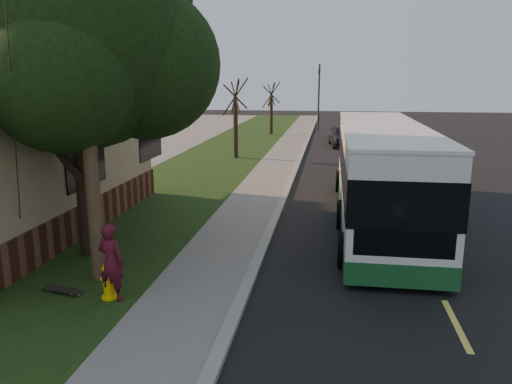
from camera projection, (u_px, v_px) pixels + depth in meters
The scene contains 16 objects.
ground at pixel (238, 310), 9.56m from camera, with size 120.00×120.00×0.00m, color black.
road at pixel (393, 197), 18.62m from camera, with size 8.00×80.00×0.01m, color black.
curb at pixel (286, 192), 19.19m from camera, with size 0.25×80.00×0.12m, color gray.
sidewalk at pixel (260, 192), 19.34m from camera, with size 2.00×80.00×0.08m, color slate.
grass_verge at pixel (173, 189), 19.85m from camera, with size 5.00×80.00×0.07m, color black.
fire_hydrant at pixel (109, 281), 9.85m from camera, with size 0.32×0.32×0.74m.
utility_pole at pixel (83, 63), 9.97m from camera, with size 2.86×3.21×9.07m.
leafy_tree at pixel (81, 42), 11.57m from camera, with size 6.30×6.00×7.80m.
bare_tree_near at pixel (236, 120), 26.94m from camera, with size 1.38×1.21×4.31m.
bare_tree_far at pixel (271, 109), 38.47m from camera, with size 1.38×1.21×4.03m.
traffic_signal at pixel (319, 92), 41.55m from camera, with size 0.18×0.22×5.50m.
transit_bus at pixel (380, 171), 15.13m from camera, with size 2.55×11.06×2.99m.
skateboarder at pixel (111, 262), 9.70m from camera, with size 0.57×0.37×1.56m, color #4D0F1E.
skateboard_spare at pixel (63, 290), 10.14m from camera, with size 0.92×0.41×0.08m.
dumpster at pixel (33, 185), 17.56m from camera, with size 1.45×1.19×1.21m.
distant_car at pixel (343, 135), 32.40m from camera, with size 1.64×4.07×1.39m, color black.
Camera 1 is at (1.66, -8.67, 4.34)m, focal length 35.00 mm.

